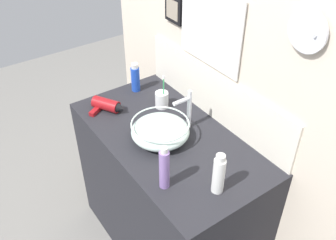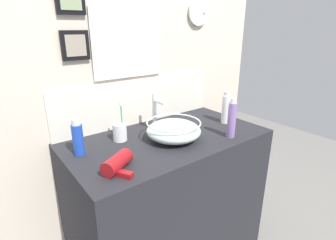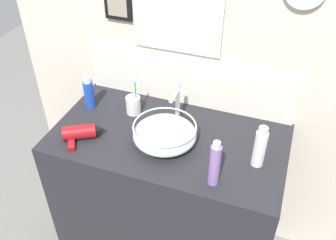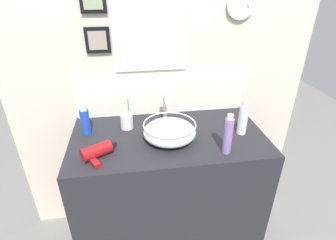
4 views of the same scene
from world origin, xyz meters
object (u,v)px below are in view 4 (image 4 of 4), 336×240
(faucet, at_px, (164,107))
(lotion_bottle, at_px, (243,118))
(toothbrush_cup, at_px, (127,121))
(shampoo_bottle, at_px, (228,135))
(spray_bottle, at_px, (85,121))
(hair_drier, at_px, (99,151))
(glass_bowl_sink, at_px, (169,131))

(faucet, height_order, lotion_bottle, faucet)
(faucet, xyz_separation_m, toothbrush_cup, (-0.23, 0.00, -0.08))
(lotion_bottle, relative_size, shampoo_bottle, 0.92)
(spray_bottle, xyz_separation_m, shampoo_bottle, (0.75, -0.30, 0.02))
(hair_drier, bearing_deg, shampoo_bottle, -5.66)
(shampoo_bottle, bearing_deg, spray_bottle, 157.84)
(spray_bottle, bearing_deg, toothbrush_cup, 7.40)
(faucet, distance_m, spray_bottle, 0.47)
(glass_bowl_sink, height_order, faucet, faucet)
(glass_bowl_sink, bearing_deg, spray_bottle, 163.35)
(hair_drier, bearing_deg, glass_bowl_sink, 14.93)
(toothbrush_cup, bearing_deg, glass_bowl_sink, -36.40)
(hair_drier, distance_m, spray_bottle, 0.26)
(lotion_bottle, bearing_deg, glass_bowl_sink, -178.93)
(shampoo_bottle, bearing_deg, toothbrush_cup, 146.79)
(glass_bowl_sink, xyz_separation_m, spray_bottle, (-0.47, 0.14, 0.03))
(faucet, bearing_deg, hair_drier, -144.32)
(glass_bowl_sink, relative_size, hair_drier, 1.46)
(faucet, bearing_deg, toothbrush_cup, 179.71)
(spray_bottle, bearing_deg, shampoo_bottle, -22.16)
(toothbrush_cup, bearing_deg, shampoo_bottle, -33.21)
(glass_bowl_sink, relative_size, toothbrush_cup, 1.41)
(hair_drier, distance_m, shampoo_bottle, 0.66)
(hair_drier, relative_size, spray_bottle, 1.12)
(faucet, height_order, shampoo_bottle, faucet)
(faucet, bearing_deg, spray_bottle, -176.39)
(lotion_bottle, relative_size, spray_bottle, 1.13)
(faucet, distance_m, shampoo_bottle, 0.44)
(faucet, distance_m, hair_drier, 0.47)
(glass_bowl_sink, height_order, shampoo_bottle, shampoo_bottle)
(hair_drier, distance_m, toothbrush_cup, 0.31)
(glass_bowl_sink, height_order, toothbrush_cup, toothbrush_cup)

